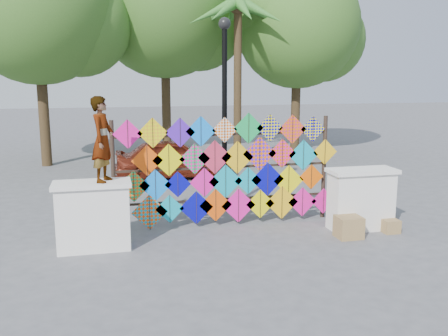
{
  "coord_description": "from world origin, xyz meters",
  "views": [
    {
      "loc": [
        -2.39,
        -9.34,
        3.22
      ],
      "look_at": [
        -0.04,
        0.6,
        1.27
      ],
      "focal_mm": 40.0,
      "sensor_mm": 36.0,
      "label": 1
    }
  ],
  "objects_px": {
    "kite_rack": "(228,170)",
    "vendor_woman": "(102,139)",
    "lamppost": "(225,96)",
    "sedan": "(174,158)"
  },
  "relations": [
    {
      "from": "vendor_woman",
      "to": "sedan",
      "type": "height_order",
      "value": "vendor_woman"
    },
    {
      "from": "vendor_woman",
      "to": "lamppost",
      "type": "height_order",
      "value": "lamppost"
    },
    {
      "from": "kite_rack",
      "to": "lamppost",
      "type": "distance_m",
      "value": 1.98
    },
    {
      "from": "lamppost",
      "to": "vendor_woman",
      "type": "bearing_deg",
      "value": -141.58
    },
    {
      "from": "kite_rack",
      "to": "vendor_woman",
      "type": "distance_m",
      "value": 2.85
    },
    {
      "from": "sedan",
      "to": "lamppost",
      "type": "distance_m",
      "value": 4.46
    },
    {
      "from": "kite_rack",
      "to": "vendor_woman",
      "type": "relative_size",
      "value": 3.17
    },
    {
      "from": "vendor_woman",
      "to": "lamppost",
      "type": "xyz_separation_m",
      "value": [
        2.77,
        2.2,
        0.64
      ]
    },
    {
      "from": "vendor_woman",
      "to": "lamppost",
      "type": "relative_size",
      "value": 0.35
    },
    {
      "from": "sedan",
      "to": "vendor_woman",
      "type": "bearing_deg",
      "value": 162.79
    }
  ]
}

